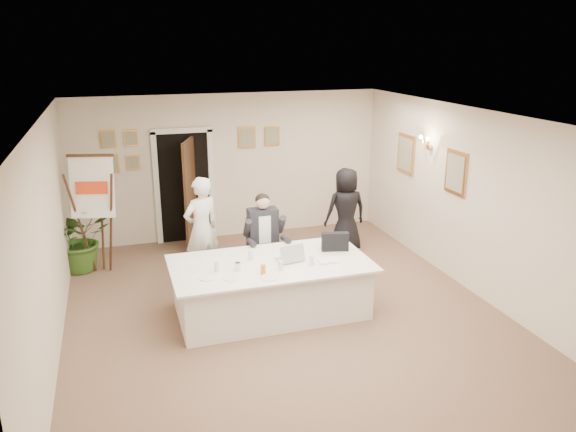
% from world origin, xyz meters
% --- Properties ---
extents(floor, '(7.00, 7.00, 0.00)m').
position_xyz_m(floor, '(0.00, 0.00, 0.00)').
color(floor, brown).
rests_on(floor, ground).
extents(ceiling, '(6.00, 7.00, 0.02)m').
position_xyz_m(ceiling, '(0.00, 0.00, 2.80)').
color(ceiling, white).
rests_on(ceiling, wall_back).
extents(wall_back, '(6.00, 0.10, 2.80)m').
position_xyz_m(wall_back, '(0.00, 3.50, 1.40)').
color(wall_back, white).
rests_on(wall_back, floor).
extents(wall_front, '(6.00, 0.10, 2.80)m').
position_xyz_m(wall_front, '(0.00, -3.50, 1.40)').
color(wall_front, white).
rests_on(wall_front, floor).
extents(wall_left, '(0.10, 7.00, 2.80)m').
position_xyz_m(wall_left, '(-3.00, 0.00, 1.40)').
color(wall_left, white).
rests_on(wall_left, floor).
extents(wall_right, '(0.10, 7.00, 2.80)m').
position_xyz_m(wall_right, '(3.00, 0.00, 1.40)').
color(wall_right, white).
rests_on(wall_right, floor).
extents(doorway, '(1.14, 0.86, 2.20)m').
position_xyz_m(doorway, '(-0.88, 3.32, 1.04)').
color(doorway, black).
rests_on(doorway, floor).
extents(pictures_back_wall, '(3.40, 0.06, 0.80)m').
position_xyz_m(pictures_back_wall, '(-0.80, 3.47, 1.85)').
color(pictures_back_wall, '#C98B44').
rests_on(pictures_back_wall, wall_back).
extents(pictures_right_wall, '(0.06, 2.20, 0.80)m').
position_xyz_m(pictures_right_wall, '(2.97, 1.20, 1.75)').
color(pictures_right_wall, '#C98B44').
rests_on(pictures_right_wall, wall_right).
extents(wall_sconce, '(0.20, 0.30, 0.24)m').
position_xyz_m(wall_sconce, '(2.90, 1.20, 2.10)').
color(wall_sconce, '#C47F3F').
rests_on(wall_sconce, wall_right).
extents(conference_table, '(2.78, 1.48, 0.78)m').
position_xyz_m(conference_table, '(-0.18, 0.01, 0.39)').
color(conference_table, white).
rests_on(conference_table, floor).
extents(seated_man, '(0.77, 0.80, 1.48)m').
position_xyz_m(seated_man, '(0.02, 1.08, 0.74)').
color(seated_man, black).
rests_on(seated_man, floor).
extents(flip_chart, '(0.72, 0.51, 1.99)m').
position_xyz_m(flip_chart, '(-2.49, 2.28, 0.92)').
color(flip_chart, black).
rests_on(flip_chart, floor).
extents(standing_man, '(0.74, 0.63, 1.71)m').
position_xyz_m(standing_man, '(-0.90, 1.50, 0.86)').
color(standing_man, white).
rests_on(standing_man, floor).
extents(standing_woman, '(0.77, 0.51, 1.57)m').
position_xyz_m(standing_woman, '(1.80, 1.96, 0.79)').
color(standing_woman, black).
rests_on(standing_woman, floor).
extents(potted_palm, '(1.29, 1.23, 1.12)m').
position_xyz_m(potted_palm, '(-2.80, 2.50, 0.56)').
color(potted_palm, '#30551C').
rests_on(potted_palm, floor).
extents(laptop, '(0.43, 0.44, 0.28)m').
position_xyz_m(laptop, '(0.11, 0.02, 0.91)').
color(laptop, '#B7BABC').
rests_on(laptop, conference_table).
extents(laptop_bag, '(0.41, 0.20, 0.28)m').
position_xyz_m(laptop_bag, '(0.86, 0.17, 0.91)').
color(laptop_bag, black).
rests_on(laptop_bag, conference_table).
extents(paper_stack, '(0.28, 0.20, 0.03)m').
position_xyz_m(paper_stack, '(0.60, -0.21, 0.79)').
color(paper_stack, white).
rests_on(paper_stack, conference_table).
extents(plate_left, '(0.28, 0.28, 0.01)m').
position_xyz_m(plate_left, '(-1.11, -0.28, 0.78)').
color(plate_left, white).
rests_on(plate_left, conference_table).
extents(plate_mid, '(0.27, 0.27, 0.01)m').
position_xyz_m(plate_mid, '(-0.82, -0.39, 0.78)').
color(plate_mid, white).
rests_on(plate_mid, conference_table).
extents(plate_near, '(0.26, 0.26, 0.01)m').
position_xyz_m(plate_near, '(-0.34, -0.51, 0.78)').
color(plate_near, white).
rests_on(plate_near, conference_table).
extents(glass_a, '(0.08, 0.08, 0.14)m').
position_xyz_m(glass_a, '(-0.95, -0.08, 0.84)').
color(glass_a, silver).
rests_on(glass_a, conference_table).
extents(glass_b, '(0.09, 0.09, 0.14)m').
position_xyz_m(glass_b, '(-0.12, -0.31, 0.84)').
color(glass_b, silver).
rests_on(glass_b, conference_table).
extents(glass_c, '(0.07, 0.07, 0.14)m').
position_xyz_m(glass_c, '(0.34, -0.27, 0.84)').
color(glass_c, silver).
rests_on(glass_c, conference_table).
extents(glass_d, '(0.07, 0.07, 0.14)m').
position_xyz_m(glass_d, '(-0.42, 0.18, 0.84)').
color(glass_d, silver).
rests_on(glass_d, conference_table).
extents(oj_glass, '(0.07, 0.07, 0.13)m').
position_xyz_m(oj_glass, '(-0.38, -0.36, 0.84)').
color(oj_glass, orange).
rests_on(oj_glass, conference_table).
extents(steel_jug, '(0.11, 0.11, 0.11)m').
position_xyz_m(steel_jug, '(-0.68, -0.13, 0.83)').
color(steel_jug, silver).
rests_on(steel_jug, conference_table).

